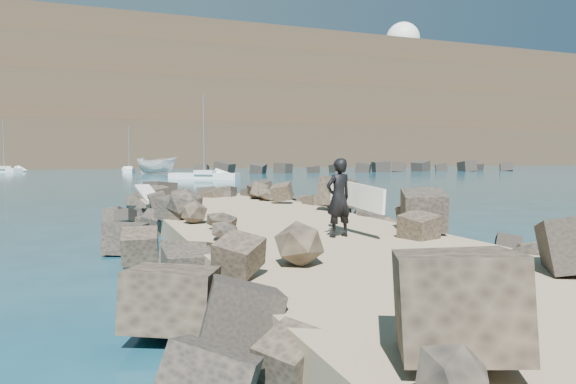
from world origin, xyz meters
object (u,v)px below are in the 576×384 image
object	(u,v)px
surfer_with_board	(341,197)
sailboat_b	(129,170)
boat_imported	(157,165)
radome	(403,45)
surfboard_resting	(148,196)

from	to	relation	value
surfer_with_board	sailboat_b	world-z (taller)	sailboat_b
boat_imported	sailboat_b	xyz separation A→B (m)	(-3.28, 6.85, -0.84)
boat_imported	sailboat_b	world-z (taller)	sailboat_b
boat_imported	surfer_with_board	distance (m)	63.38
radome	surfboard_resting	bearing A→B (deg)	-126.24
surfer_with_board	radome	bearing A→B (deg)	56.15
boat_imported	sailboat_b	bearing A→B (deg)	61.76
boat_imported	radome	distance (m)	140.92
surfer_with_board	surfboard_resting	bearing A→B (deg)	112.92
surfboard_resting	surfer_with_board	xyz separation A→B (m)	(3.50, -8.28, 0.48)
boat_imported	surfer_with_board	bearing A→B (deg)	-146.81
surfboard_resting	sailboat_b	bearing A→B (deg)	80.46
surfboard_resting	boat_imported	xyz separation A→B (m)	(6.78, 55.01, 0.15)
radome	sailboat_b	world-z (taller)	radome
boat_imported	surfer_with_board	size ratio (longest dim) A/B	2.73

